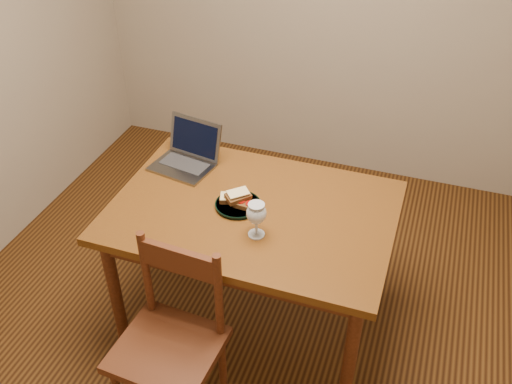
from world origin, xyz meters
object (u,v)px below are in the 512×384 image
(laptop, at_px, (188,153))
(milk_glass, at_px, (256,220))
(plate, at_px, (238,205))
(chair, at_px, (169,337))
(table, at_px, (253,223))

(laptop, bearing_deg, milk_glass, -29.38)
(plate, relative_size, laptop, 0.63)
(chair, relative_size, milk_glass, 2.63)
(table, bearing_deg, milk_glass, -65.56)
(milk_glass, relative_size, laptop, 0.50)
(chair, xyz_separation_m, laptop, (-0.29, 0.87, 0.31))
(chair, relative_size, laptop, 1.32)
(milk_glass, height_order, laptop, laptop)
(chair, bearing_deg, laptop, 111.99)
(table, relative_size, chair, 2.90)
(milk_glass, xyz_separation_m, laptop, (-0.52, 0.42, -0.03))
(milk_glass, distance_m, laptop, 0.67)
(milk_glass, bearing_deg, chair, -116.96)
(table, height_order, plate, plate)
(table, height_order, chair, chair)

